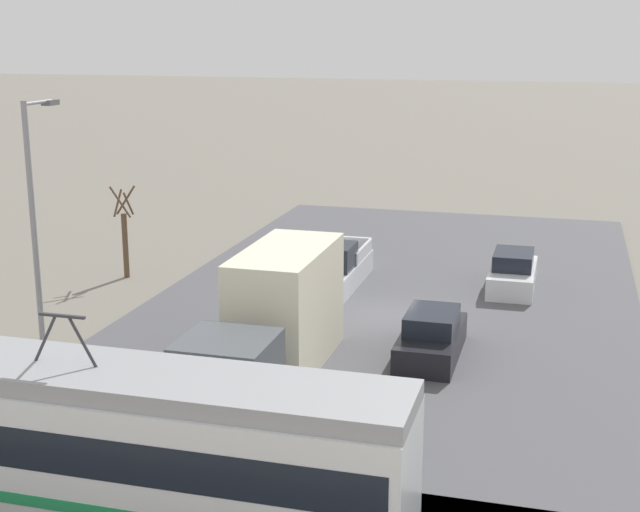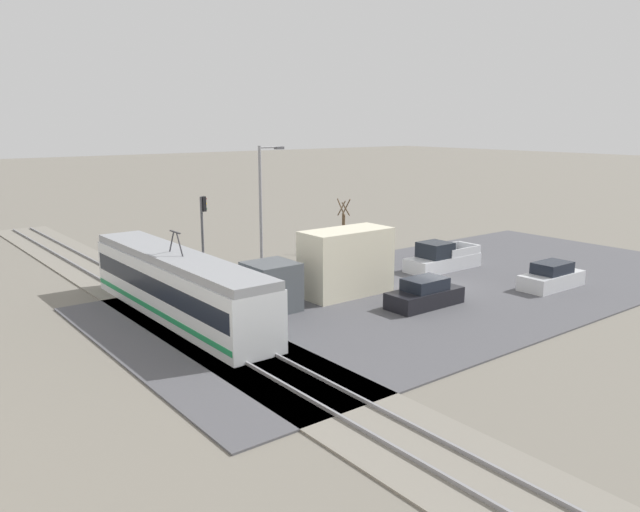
{
  "view_description": "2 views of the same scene",
  "coord_description": "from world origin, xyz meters",
  "views": [
    {
      "loc": [
        -6.16,
        31.1,
        10.38
      ],
      "look_at": [
        1.28,
        4.34,
        3.3
      ],
      "focal_mm": 50.0,
      "sensor_mm": 36.0,
      "label": 1
    },
    {
      "loc": [
        -24.1,
        27.86,
        9.68
      ],
      "look_at": [
        1.58,
        7.88,
        2.66
      ],
      "focal_mm": 35.0,
      "sensor_mm": 36.0,
      "label": 2
    }
  ],
  "objects": [
    {
      "name": "box_truck",
      "position": [
        2.02,
        6.89,
        1.8
      ],
      "size": [
        2.43,
        8.9,
        3.73
      ],
      "color": "#4C5156",
      "rests_on": "ground"
    },
    {
      "name": "pickup_truck",
      "position": [
        2.76,
        -3.25,
        0.8
      ],
      "size": [
        2.02,
        5.53,
        1.9
      ],
      "color": "silver",
      "rests_on": "ground"
    },
    {
      "name": "road_surface",
      "position": [
        0.0,
        0.0,
        0.04
      ],
      "size": [
        18.55,
        39.25,
        0.08
      ],
      "color": "#4C4C51",
      "rests_on": "ground"
    },
    {
      "name": "sedan_car_1",
      "position": [
        -2.33,
        3.88,
        0.71
      ],
      "size": [
        1.82,
        4.35,
        1.52
      ],
      "color": "black",
      "rests_on": "ground"
    },
    {
      "name": "street_tree",
      "position": [
        11.8,
        -2.34,
        1.82
      ],
      "size": [
        0.96,
        0.8,
        4.0
      ],
      "color": "brown",
      "rests_on": "ground"
    },
    {
      "name": "ground_plane",
      "position": [
        0.0,
        0.0,
        0.0
      ],
      "size": [
        320.0,
        320.0,
        0.0
      ],
      "primitive_type": "plane",
      "color": "slate"
    },
    {
      "name": "rail_bed",
      "position": [
        0.0,
        14.95,
        0.05
      ],
      "size": [
        75.02,
        4.4,
        0.22
      ],
      "color": "gray",
      "rests_on": "ground"
    },
    {
      "name": "sedan_car_0",
      "position": [
        -4.36,
        -4.81,
        0.71
      ],
      "size": [
        1.8,
        4.39,
        1.54
      ],
      "rotation": [
        0.0,
        0.0,
        3.14
      ],
      "color": "silver",
      "rests_on": "ground"
    },
    {
      "name": "street_lamp_near_crossing",
      "position": [
        10.85,
        5.48,
        4.7
      ],
      "size": [
        0.36,
        1.95,
        8.15
      ],
      "color": "gray",
      "rests_on": "ground"
    },
    {
      "name": "light_rail_tram",
      "position": [
        4.13,
        14.95,
        1.63
      ],
      "size": [
        15.45,
        2.68,
        4.32
      ],
      "color": "silver",
      "rests_on": "ground"
    },
    {
      "name": "traffic_light_pole",
      "position": [
        11.19,
        9.78,
        3.31
      ],
      "size": [
        0.28,
        0.47,
        5.1
      ],
      "color": "#47474C",
      "rests_on": "ground"
    }
  ]
}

